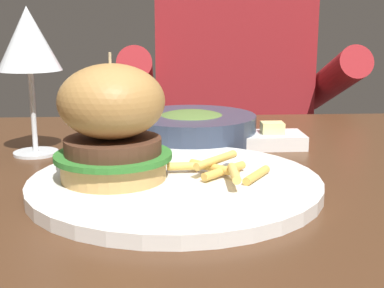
{
  "coord_description": "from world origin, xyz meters",
  "views": [
    {
      "loc": [
        -0.09,
        -0.61,
        0.92
      ],
      "look_at": [
        -0.05,
        -0.03,
        0.78
      ],
      "focal_mm": 50.0,
      "sensor_mm": 36.0,
      "label": 1
    }
  ],
  "objects_px": {
    "soup_bowl": "(191,128)",
    "diner_person": "(229,165)",
    "main_plate": "(175,184)",
    "wine_glass": "(28,42)",
    "burger_sandwich": "(112,122)",
    "butter_dish": "(272,139)"
  },
  "relations": [
    {
      "from": "soup_bowl",
      "to": "diner_person",
      "type": "relative_size",
      "value": 0.16
    },
    {
      "from": "main_plate",
      "to": "wine_glass",
      "type": "relative_size",
      "value": 1.59
    },
    {
      "from": "soup_bowl",
      "to": "main_plate",
      "type": "bearing_deg",
      "value": -97.88
    },
    {
      "from": "main_plate",
      "to": "burger_sandwich",
      "type": "height_order",
      "value": "burger_sandwich"
    },
    {
      "from": "main_plate",
      "to": "soup_bowl",
      "type": "height_order",
      "value": "soup_bowl"
    },
    {
      "from": "wine_glass",
      "to": "diner_person",
      "type": "relative_size",
      "value": 0.17
    },
    {
      "from": "wine_glass",
      "to": "diner_person",
      "type": "distance_m",
      "value": 0.74
    },
    {
      "from": "burger_sandwich",
      "to": "diner_person",
      "type": "relative_size",
      "value": 0.11
    },
    {
      "from": "burger_sandwich",
      "to": "wine_glass",
      "type": "xyz_separation_m",
      "value": [
        -0.12,
        0.17,
        0.08
      ]
    },
    {
      "from": "main_plate",
      "to": "burger_sandwich",
      "type": "relative_size",
      "value": 2.35
    },
    {
      "from": "main_plate",
      "to": "diner_person",
      "type": "distance_m",
      "value": 0.77
    },
    {
      "from": "wine_glass",
      "to": "soup_bowl",
      "type": "xyz_separation_m",
      "value": [
        0.22,
        0.05,
        -0.13
      ]
    },
    {
      "from": "main_plate",
      "to": "wine_glass",
      "type": "xyz_separation_m",
      "value": [
        -0.18,
        0.17,
        0.14
      ]
    },
    {
      "from": "main_plate",
      "to": "butter_dish",
      "type": "relative_size",
      "value": 3.47
    },
    {
      "from": "main_plate",
      "to": "butter_dish",
      "type": "xyz_separation_m",
      "value": [
        0.15,
        0.19,
        0.0
      ]
    },
    {
      "from": "butter_dish",
      "to": "diner_person",
      "type": "height_order",
      "value": "diner_person"
    },
    {
      "from": "butter_dish",
      "to": "soup_bowl",
      "type": "relative_size",
      "value": 0.47
    },
    {
      "from": "wine_glass",
      "to": "soup_bowl",
      "type": "height_order",
      "value": "wine_glass"
    },
    {
      "from": "burger_sandwich",
      "to": "wine_glass",
      "type": "distance_m",
      "value": 0.22
    },
    {
      "from": "burger_sandwich",
      "to": "wine_glass",
      "type": "height_order",
      "value": "wine_glass"
    },
    {
      "from": "butter_dish",
      "to": "soup_bowl",
      "type": "height_order",
      "value": "soup_bowl"
    },
    {
      "from": "main_plate",
      "to": "soup_bowl",
      "type": "relative_size",
      "value": 1.65
    }
  ]
}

